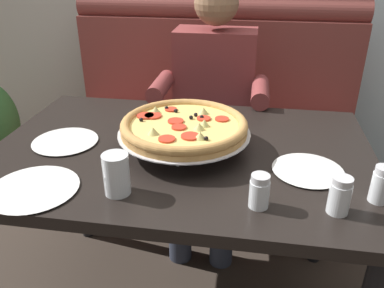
% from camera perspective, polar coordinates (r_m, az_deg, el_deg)
% --- Properties ---
extents(booth_bench, '(1.66, 0.78, 1.13)m').
position_cam_1_polar(booth_bench, '(2.32, 2.68, 1.77)').
color(booth_bench, brown).
rests_on(booth_bench, ground_plane).
extents(dining_table, '(1.31, 0.88, 0.75)m').
position_cam_1_polar(dining_table, '(1.40, -1.53, -3.86)').
color(dining_table, black).
rests_on(dining_table, ground_plane).
extents(diner_main, '(0.54, 0.64, 1.27)m').
position_cam_1_polar(diner_main, '(1.95, 2.94, 6.76)').
color(diner_main, '#2D3342').
rests_on(diner_main, ground_plane).
extents(pizza, '(0.45, 0.45, 0.12)m').
position_cam_1_polar(pizza, '(1.32, -1.18, 2.49)').
color(pizza, silver).
rests_on(pizza, dining_table).
extents(shaker_oregano, '(0.05, 0.05, 0.10)m').
position_cam_1_polar(shaker_oregano, '(1.06, 9.73, -7.07)').
color(shaker_oregano, white).
rests_on(shaker_oregano, dining_table).
extents(shaker_pepper_flakes, '(0.05, 0.05, 0.11)m').
position_cam_1_polar(shaker_pepper_flakes, '(1.18, 25.71, -5.63)').
color(shaker_pepper_flakes, white).
rests_on(shaker_pepper_flakes, dining_table).
extents(shaker_parmesan, '(0.06, 0.06, 0.11)m').
position_cam_1_polar(shaker_parmesan, '(1.09, 20.61, -7.33)').
color(shaker_parmesan, white).
rests_on(shaker_parmesan, dining_table).
extents(plate_near_left, '(0.23, 0.23, 0.02)m').
position_cam_1_polar(plate_near_left, '(1.47, -17.95, 0.59)').
color(plate_near_left, white).
rests_on(plate_near_left, dining_table).
extents(plate_near_right, '(0.22, 0.22, 0.02)m').
position_cam_1_polar(plate_near_right, '(1.27, 16.50, -3.44)').
color(plate_near_right, white).
rests_on(plate_near_right, dining_table).
extents(plate_far_side, '(0.26, 0.26, 0.02)m').
position_cam_1_polar(plate_far_side, '(1.22, -22.06, -5.79)').
color(plate_far_side, white).
rests_on(plate_far_side, dining_table).
extents(drinking_glass, '(0.07, 0.07, 0.12)m').
position_cam_1_polar(drinking_glass, '(1.11, -10.89, -4.64)').
color(drinking_glass, silver).
rests_on(drinking_glass, dining_table).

